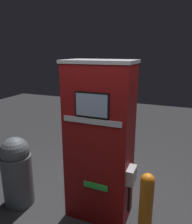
# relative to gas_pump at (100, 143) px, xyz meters

# --- Properties ---
(ground_plane) EXTENTS (14.00, 14.00, 0.00)m
(ground_plane) POSITION_rel_gas_pump_xyz_m (-0.00, -0.24, -1.04)
(ground_plane) COLOR #2D2D30
(gas_pump) EXTENTS (0.91, 0.52, 2.07)m
(gas_pump) POSITION_rel_gas_pump_xyz_m (0.00, 0.00, 0.00)
(gas_pump) COLOR maroon
(gas_pump) RESTS_ON ground_plane
(safety_bollard) EXTENTS (0.13, 0.13, 1.10)m
(safety_bollard) POSITION_rel_gas_pump_xyz_m (0.70, -0.61, -0.46)
(safety_bollard) COLOR orange
(safety_bollard) RESTS_ON ground_plane
(trash_bin) EXTENTS (0.42, 0.42, 1.02)m
(trash_bin) POSITION_rel_gas_pump_xyz_m (-1.17, -0.25, -0.52)
(trash_bin) COLOR #51565B
(trash_bin) RESTS_ON ground_plane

